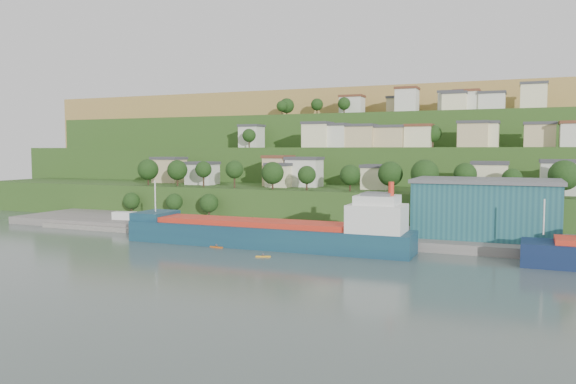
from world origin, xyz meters
The scene contains 10 objects.
ground centered at (0.00, 0.00, 0.00)m, with size 500.00×500.00×0.00m, color #414F49.
quay centered at (20.00, 28.00, 0.00)m, with size 220.00×26.00×4.00m, color slate.
pebble_beach centered at (-55.00, 22.00, 0.00)m, with size 40.00×18.00×2.40m, color slate.
hillside centered at (0.02, 168.67, 0.09)m, with size 360.00×211.02×96.00m.
cargo_ship_near centered at (-3.57, 8.80, 2.67)m, with size 65.15×10.94×16.72m.
warehouse centered at (38.93, 29.28, 8.43)m, with size 31.03×19.05×12.80m.
caravan centered at (-54.97, 22.70, 2.67)m, with size 6.31×2.63×2.95m, color silver.
dinghy centered at (-48.65, 18.18, 1.58)m, with size 3.82×1.43×0.76m, color silver.
kayak_orange centered at (-14.82, 3.45, 0.24)m, with size 3.25×1.00×0.80m.
kayak_yellow centered at (-0.81, -2.41, 0.22)m, with size 2.96×1.66×0.75m.
Camera 1 is at (46.13, -101.94, 21.22)m, focal length 35.00 mm.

